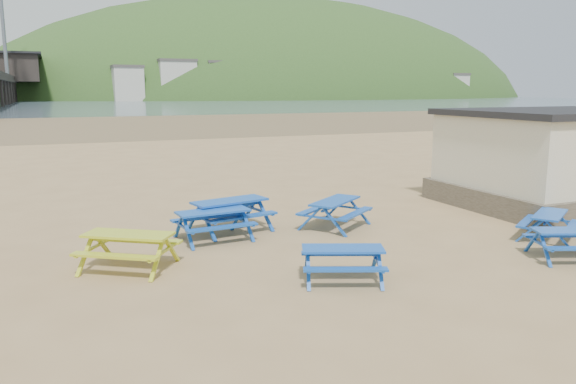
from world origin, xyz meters
name	(u,v)px	position (x,y,z in m)	size (l,w,h in m)	color
ground	(287,243)	(0.00, 0.00, 0.00)	(400.00, 400.00, 0.00)	tan
wet_sand	(100,123)	(0.00, 55.00, 0.00)	(400.00, 400.00, 0.00)	brown
sea	(67,102)	(0.00, 170.00, 0.01)	(400.00, 400.00, 0.00)	#495B68
picnic_table_blue_a	(213,225)	(-1.63, 1.02, 0.39)	(1.97, 1.65, 0.77)	#1143A2
picnic_table_blue_b	(230,215)	(-0.96, 1.76, 0.43)	(2.33, 2.03, 0.85)	#1143A2
picnic_table_blue_c	(335,214)	(1.85, 0.96, 0.39)	(2.38, 2.30, 0.78)	#1143A2
picnic_table_blue_d	(343,264)	(-0.07, -3.02, 0.34)	(2.01, 1.84, 0.68)	#1143A2
picnic_table_blue_e	(569,244)	(5.36, -3.76, 0.34)	(2.00, 1.82, 0.68)	#1143A2
picnic_table_blue_f	(549,226)	(6.33, -2.30, 0.34)	(2.07, 1.98, 0.68)	#1143A2
picnic_table_yellow	(129,251)	(-3.94, -0.58, 0.39)	(2.39, 2.29, 0.78)	#C4D120
amenity_block	(564,157)	(10.50, 1.00, 1.57)	(7.40, 5.40, 3.15)	#665B4C
pier	(0,83)	(-17.99, 178.23, 5.46)	(24.00, 220.00, 39.29)	black
headland_town	(273,119)	(90.00, 229.68, -9.91)	(264.00, 144.00, 108.00)	#2D4C1E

